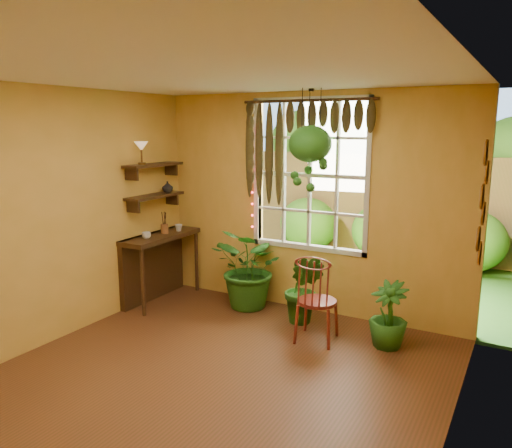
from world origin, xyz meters
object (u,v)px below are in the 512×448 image
(potted_plant_left, at_px, (251,268))
(counter_ledge, at_px, (155,259))
(windsor_chair, at_px, (316,313))
(potted_plant_mid, at_px, (304,289))
(hanging_basket, at_px, (310,149))

(potted_plant_left, bearing_deg, counter_ledge, -165.87)
(windsor_chair, relative_size, potted_plant_left, 1.07)
(counter_ledge, height_order, potted_plant_mid, counter_ledge)
(potted_plant_left, xyz_separation_m, hanging_basket, (0.76, 0.02, 1.51))
(counter_ledge, distance_m, potted_plant_left, 1.33)
(potted_plant_mid, height_order, hanging_basket, hanging_basket)
(counter_ledge, bearing_deg, windsor_chair, -4.96)
(counter_ledge, bearing_deg, hanging_basket, 9.45)
(windsor_chair, height_order, hanging_basket, hanging_basket)
(windsor_chair, height_order, potted_plant_mid, windsor_chair)
(potted_plant_left, height_order, hanging_basket, hanging_basket)
(potted_plant_mid, bearing_deg, hanging_basket, 99.64)
(potted_plant_left, bearing_deg, windsor_chair, -25.65)
(windsor_chair, bearing_deg, counter_ledge, 167.96)
(windsor_chair, height_order, potted_plant_left, windsor_chair)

